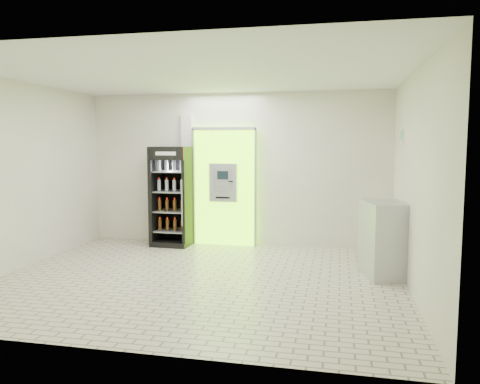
% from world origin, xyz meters
% --- Properties ---
extents(ground, '(6.00, 6.00, 0.00)m').
position_xyz_m(ground, '(0.00, 0.00, 0.00)').
color(ground, beige).
rests_on(ground, ground).
extents(room_shell, '(6.00, 6.00, 6.00)m').
position_xyz_m(room_shell, '(0.00, 0.00, 1.84)').
color(room_shell, silver).
rests_on(room_shell, ground).
extents(atm_assembly, '(1.30, 0.24, 2.33)m').
position_xyz_m(atm_assembly, '(-0.20, 2.41, 1.17)').
color(atm_assembly, '#7FF20A').
rests_on(atm_assembly, ground).
extents(pillar, '(0.22, 0.11, 2.60)m').
position_xyz_m(pillar, '(-0.98, 2.45, 1.30)').
color(pillar, silver).
rests_on(pillar, ground).
extents(beverage_cooler, '(0.76, 0.71, 1.95)m').
position_xyz_m(beverage_cooler, '(-1.20, 2.17, 0.94)').
color(beverage_cooler, black).
rests_on(beverage_cooler, ground).
extents(steel_cabinet, '(0.78, 0.97, 1.14)m').
position_xyz_m(steel_cabinet, '(2.70, 0.73, 0.57)').
color(steel_cabinet, '#A7A9AE').
rests_on(steel_cabinet, ground).
extents(exit_sign, '(0.02, 0.22, 0.26)m').
position_xyz_m(exit_sign, '(2.99, 1.40, 2.12)').
color(exit_sign, white).
rests_on(exit_sign, room_shell).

